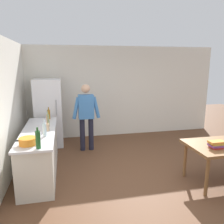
% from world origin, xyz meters
% --- Properties ---
extents(ground_plane, '(14.00, 14.00, 0.00)m').
position_xyz_m(ground_plane, '(0.00, 0.00, 0.00)').
color(ground_plane, brown).
extents(wall_back, '(6.40, 0.12, 2.70)m').
position_xyz_m(wall_back, '(0.00, 3.00, 1.35)').
color(wall_back, silver).
rests_on(wall_back, ground_plane).
extents(kitchen_counter, '(0.64, 2.20, 0.90)m').
position_xyz_m(kitchen_counter, '(-2.00, 0.80, 0.45)').
color(kitchen_counter, beige).
rests_on(kitchen_counter, ground_plane).
extents(refrigerator, '(0.70, 0.67, 1.80)m').
position_xyz_m(refrigerator, '(-1.90, 2.40, 0.90)').
color(refrigerator, white).
rests_on(refrigerator, ground_plane).
extents(person, '(0.70, 0.22, 1.70)m').
position_xyz_m(person, '(-0.95, 1.85, 0.98)').
color(person, '#1E1E2D').
rests_on(person, ground_plane).
extents(cooking_pot, '(0.40, 0.28, 0.12)m').
position_xyz_m(cooking_pot, '(-2.08, 0.01, 0.96)').
color(cooking_pot, orange).
rests_on(cooking_pot, kitchen_counter).
extents(utensil_jar, '(0.11, 0.11, 0.32)m').
position_xyz_m(utensil_jar, '(-1.84, 0.75, 0.98)').
color(utensil_jar, tan).
rests_on(utensil_jar, kitchen_counter).
extents(bottle_water_clear, '(0.07, 0.07, 0.30)m').
position_xyz_m(bottle_water_clear, '(-1.85, 0.40, 1.03)').
color(bottle_water_clear, silver).
rests_on(bottle_water_clear, kitchen_counter).
extents(bottle_oil_amber, '(0.06, 0.06, 0.28)m').
position_xyz_m(bottle_oil_amber, '(-1.85, 1.74, 1.02)').
color(bottle_oil_amber, '#996619').
rests_on(bottle_oil_amber, kitchen_counter).
extents(bottle_wine_green, '(0.08, 0.08, 0.34)m').
position_xyz_m(bottle_wine_green, '(-1.90, -0.19, 1.05)').
color(bottle_wine_green, '#1E5123').
rests_on(bottle_wine_green, kitchen_counter).
extents(bottle_vinegar_tall, '(0.06, 0.06, 0.32)m').
position_xyz_m(bottle_vinegar_tall, '(-1.83, 1.05, 1.04)').
color(bottle_vinegar_tall, gray).
rests_on(bottle_vinegar_tall, kitchen_counter).
extents(book_stack, '(0.28, 0.20, 0.13)m').
position_xyz_m(book_stack, '(1.09, -0.43, 0.82)').
color(book_stack, '#B22D28').
rests_on(book_stack, dining_table).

